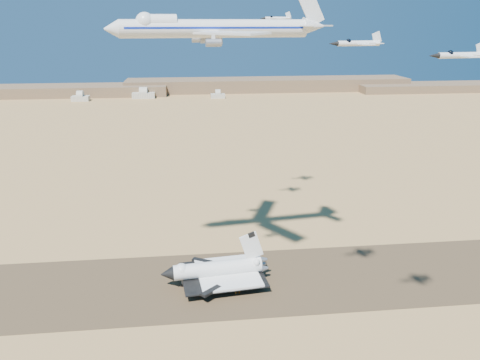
{
  "coord_description": "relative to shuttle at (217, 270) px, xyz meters",
  "views": [
    {
      "loc": [
        -0.48,
        -161.55,
        97.56
      ],
      "look_at": [
        18.36,
        8.0,
        39.92
      ],
      "focal_mm": 35.0,
      "sensor_mm": 36.0,
      "label": 1
    }
  ],
  "objects": [
    {
      "name": "ridgeline",
      "position": [
        56.97,
        527.03,
        2.05
      ],
      "size": [
        960.0,
        90.0,
        18.0
      ],
      "color": "olive",
      "rests_on": "ground"
    },
    {
      "name": "chase_jet_d",
      "position": [
        33.36,
        63.5,
        93.8
      ],
      "size": [
        14.87,
        7.99,
        3.7
      ],
      "rotation": [
        0.0,
        0.0,
        0.06
      ],
      "color": "silver"
    },
    {
      "name": "runway",
      "position": [
        -8.34,
        -0.27,
        -5.55
      ],
      "size": [
        600.0,
        50.0,
        0.06
      ],
      "primitive_type": "cube",
      "color": "brown",
      "rests_on": "ground"
    },
    {
      "name": "crew_a",
      "position": [
        6.56,
        -9.12,
        -4.72
      ],
      "size": [
        0.58,
        0.69,
        1.6
      ],
      "primitive_type": "imported",
      "rotation": [
        0.0,
        0.0,
        1.98
      ],
      "color": "#C36F0B",
      "rests_on": "runway"
    },
    {
      "name": "crew_b",
      "position": [
        3.66,
        -5.69,
        -4.65
      ],
      "size": [
        0.57,
        0.89,
        1.73
      ],
      "primitive_type": "imported",
      "rotation": [
        0.0,
        0.0,
        1.67
      ],
      "color": "#C36F0B",
      "rests_on": "runway"
    },
    {
      "name": "ground",
      "position": [
        -8.34,
        -0.27,
        -5.58
      ],
      "size": [
        1200.0,
        1200.0,
        0.0
      ],
      "primitive_type": "plane",
      "color": "tan",
      "rests_on": "ground"
    },
    {
      "name": "chase_jet_c",
      "position": [
        21.1,
        44.18,
        90.99
      ],
      "size": [
        14.29,
        7.63,
        3.56
      ],
      "rotation": [
        0.0,
        0.0,
        0.04
      ],
      "color": "silver"
    },
    {
      "name": "crew_c",
      "position": [
        7.89,
        -8.75,
        -4.59
      ],
      "size": [
        1.22,
        0.95,
        1.85
      ],
      "primitive_type": "imported",
      "rotation": [
        0.0,
        0.0,
        2.71
      ],
      "color": "#C36F0B",
      "rests_on": "runway"
    },
    {
      "name": "chase_jet_b",
      "position": [
        50.54,
        -62.42,
        85.22
      ],
      "size": [
        14.13,
        7.81,
        3.53
      ],
      "rotation": [
        0.0,
        0.0,
        0.13
      ],
      "color": "silver"
    },
    {
      "name": "carrier_747",
      "position": [
        -1.08,
        0.12,
        90.08
      ],
      "size": [
        74.2,
        57.01,
        18.43
      ],
      "rotation": [
        0.0,
        0.0,
        0.11
      ],
      "color": "silver"
    },
    {
      "name": "hangars",
      "position": [
        -72.34,
        478.16,
        -0.75
      ],
      "size": [
        200.5,
        29.5,
        30.0
      ],
      "color": "beige",
      "rests_on": "ground"
    },
    {
      "name": "shuttle",
      "position": [
        0.0,
        0.0,
        0.0
      ],
      "size": [
        42.25,
        28.73,
        20.75
      ],
      "rotation": [
        0.0,
        0.0,
        0.11
      ],
      "color": "white",
      "rests_on": "runway"
    },
    {
      "name": "chase_jet_a",
      "position": [
        35.65,
        -39.18,
        86.84
      ],
      "size": [
        15.0,
        8.36,
        3.75
      ],
      "rotation": [
        0.0,
        0.0,
        0.15
      ],
      "color": "silver"
    }
  ]
}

